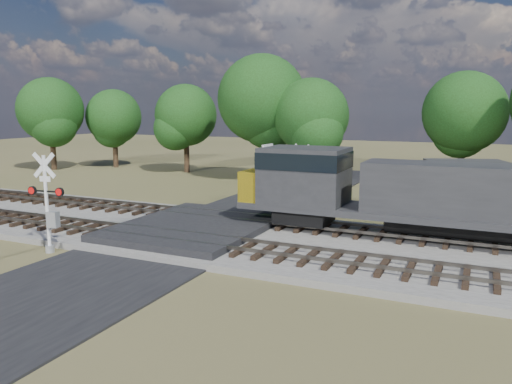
% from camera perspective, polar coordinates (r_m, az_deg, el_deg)
% --- Properties ---
extents(ground, '(160.00, 160.00, 0.00)m').
position_cam_1_polar(ground, '(25.70, -7.40, -5.06)').
color(ground, '#4D4D29').
rests_on(ground, ground).
extents(ballast_bed, '(140.00, 10.00, 0.30)m').
position_cam_1_polar(ballast_bed, '(22.67, 15.47, -6.93)').
color(ballast_bed, gray).
rests_on(ballast_bed, ground).
extents(road, '(7.00, 60.00, 0.08)m').
position_cam_1_polar(road, '(25.69, -7.40, -4.98)').
color(road, black).
rests_on(road, ground).
extents(crossing_panel, '(7.00, 9.00, 0.62)m').
position_cam_1_polar(crossing_panel, '(26.03, -6.83, -4.15)').
color(crossing_panel, '#262628').
rests_on(crossing_panel, ground).
extents(track_near, '(140.00, 2.60, 0.33)m').
position_cam_1_polar(track_near, '(22.40, -3.33, -6.09)').
color(track_near, black).
rests_on(track_near, ballast_bed).
extents(track_far, '(140.00, 2.60, 0.33)m').
position_cam_1_polar(track_far, '(26.78, 1.70, -3.48)').
color(track_far, black).
rests_on(track_far, ballast_bed).
extents(crossing_signal_near, '(1.83, 0.44, 4.55)m').
position_cam_1_polar(crossing_signal_near, '(24.10, -22.57, -2.09)').
color(crossing_signal_near, silver).
rests_on(crossing_signal_near, ground).
extents(crossing_signal_far, '(1.74, 0.40, 4.33)m').
position_cam_1_polar(crossing_signal_far, '(30.73, 5.07, 0.81)').
color(crossing_signal_far, silver).
rests_on(crossing_signal_far, ground).
extents(equipment_shed, '(5.95, 5.95, 3.20)m').
position_cam_1_polar(equipment_shed, '(33.31, 23.22, 0.44)').
color(equipment_shed, '#45301D').
rests_on(equipment_shed, ground).
extents(treeline, '(82.50, 11.55, 11.95)m').
position_cam_1_polar(treeline, '(41.79, 20.76, 9.09)').
color(treeline, black).
rests_on(treeline, ground).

